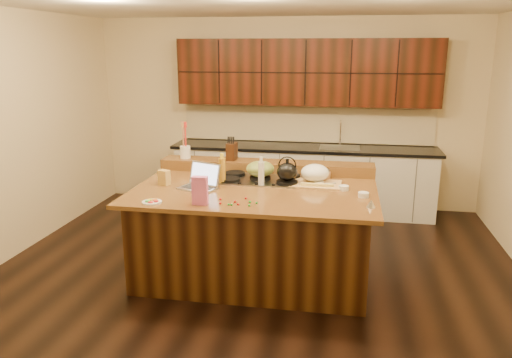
# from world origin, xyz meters

# --- Properties ---
(room) EXTENTS (5.52, 5.02, 2.72)m
(room) POSITION_xyz_m (0.00, 0.00, 1.35)
(room) COLOR black
(room) RESTS_ON ground
(island) EXTENTS (2.40, 1.60, 0.92)m
(island) POSITION_xyz_m (0.00, 0.00, 0.46)
(island) COLOR black
(island) RESTS_ON ground
(back_ledge) EXTENTS (2.40, 0.30, 0.12)m
(back_ledge) POSITION_xyz_m (0.00, 0.70, 0.98)
(back_ledge) COLOR #301F0A
(back_ledge) RESTS_ON island
(cooktop) EXTENTS (0.92, 0.52, 0.05)m
(cooktop) POSITION_xyz_m (0.00, 0.30, 0.94)
(cooktop) COLOR gray
(cooktop) RESTS_ON island
(back_counter) EXTENTS (3.70, 0.66, 2.40)m
(back_counter) POSITION_xyz_m (0.30, 2.23, 0.98)
(back_counter) COLOR silver
(back_counter) RESTS_ON ground
(kettle) EXTENTS (0.22, 0.22, 0.19)m
(kettle) POSITION_xyz_m (0.30, 0.17, 1.06)
(kettle) COLOR black
(kettle) RESTS_ON cooktop
(green_bowl) EXTENTS (0.36, 0.36, 0.16)m
(green_bowl) POSITION_xyz_m (0.00, 0.30, 1.05)
(green_bowl) COLOR olive
(green_bowl) RESTS_ON cooktop
(laptop) EXTENTS (0.43, 0.39, 0.25)m
(laptop) POSITION_xyz_m (-0.53, -0.09, 0.99)
(laptop) COLOR #B7B7BC
(laptop) RESTS_ON island
(oil_bottle) EXTENTS (0.07, 0.07, 0.27)m
(oil_bottle) POSITION_xyz_m (-0.36, 0.09, 1.06)
(oil_bottle) COLOR #B88420
(oil_bottle) RESTS_ON island
(vinegar_bottle) EXTENTS (0.08, 0.08, 0.25)m
(vinegar_bottle) POSITION_xyz_m (0.05, 0.09, 1.04)
(vinegar_bottle) COLOR silver
(vinegar_bottle) RESTS_ON island
(wooden_tray) EXTENTS (0.52, 0.41, 0.20)m
(wooden_tray) POSITION_xyz_m (0.58, 0.27, 1.01)
(wooden_tray) COLOR tan
(wooden_tray) RESTS_ON island
(ramekin_a) EXTENTS (0.11, 0.11, 0.04)m
(ramekin_a) POSITION_xyz_m (1.06, -0.13, 0.94)
(ramekin_a) COLOR white
(ramekin_a) RESTS_ON island
(ramekin_b) EXTENTS (0.13, 0.13, 0.04)m
(ramekin_b) POSITION_xyz_m (0.87, 0.08, 0.94)
(ramekin_b) COLOR white
(ramekin_b) RESTS_ON island
(ramekin_c) EXTENTS (0.11, 0.11, 0.04)m
(ramekin_c) POSITION_xyz_m (0.62, 0.20, 0.94)
(ramekin_c) COLOR white
(ramekin_c) RESTS_ON island
(strainer_bowl) EXTENTS (0.30, 0.30, 0.09)m
(strainer_bowl) POSITION_xyz_m (0.61, 0.43, 0.97)
(strainer_bowl) COLOR #996B3F
(strainer_bowl) RESTS_ON island
(kitchen_timer) EXTENTS (0.08, 0.08, 0.07)m
(kitchen_timer) POSITION_xyz_m (1.11, -0.44, 0.96)
(kitchen_timer) COLOR silver
(kitchen_timer) RESTS_ON island
(pink_bag) EXTENTS (0.14, 0.08, 0.26)m
(pink_bag) POSITION_xyz_m (-0.39, -0.61, 1.05)
(pink_bag) COLOR #D564A7
(pink_bag) RESTS_ON island
(candy_plate) EXTENTS (0.22, 0.22, 0.01)m
(candy_plate) POSITION_xyz_m (-0.83, -0.64, 0.93)
(candy_plate) COLOR white
(candy_plate) RESTS_ON island
(package_box) EXTENTS (0.13, 0.11, 0.15)m
(package_box) POSITION_xyz_m (-0.93, -0.05, 1.00)
(package_box) COLOR gold
(package_box) RESTS_ON island
(utensil_crock) EXTENTS (0.16, 0.16, 0.14)m
(utensil_crock) POSITION_xyz_m (-0.95, 0.70, 1.11)
(utensil_crock) COLOR white
(utensil_crock) RESTS_ON back_ledge
(knife_block) EXTENTS (0.11, 0.16, 0.19)m
(knife_block) POSITION_xyz_m (-0.40, 0.70, 1.14)
(knife_block) COLOR black
(knife_block) RESTS_ON back_ledge
(gumdrop_0) EXTENTS (0.02, 0.02, 0.02)m
(gumdrop_0) POSITION_xyz_m (-0.21, -0.58, 0.93)
(gumdrop_0) COLOR red
(gumdrop_0) RESTS_ON island
(gumdrop_1) EXTENTS (0.02, 0.02, 0.02)m
(gumdrop_1) POSITION_xyz_m (0.04, -0.49, 0.93)
(gumdrop_1) COLOR #198C26
(gumdrop_1) RESTS_ON island
(gumdrop_2) EXTENTS (0.02, 0.02, 0.02)m
(gumdrop_2) POSITION_xyz_m (-0.24, -0.45, 0.93)
(gumdrop_2) COLOR red
(gumdrop_2) RESTS_ON island
(gumdrop_3) EXTENTS (0.02, 0.02, 0.02)m
(gumdrop_3) POSITION_xyz_m (0.11, -0.51, 0.93)
(gumdrop_3) COLOR #198C26
(gumdrop_3) RESTS_ON island
(gumdrop_4) EXTENTS (0.02, 0.02, 0.02)m
(gumdrop_4) POSITION_xyz_m (-0.05, -0.58, 0.93)
(gumdrop_4) COLOR red
(gumdrop_4) RESTS_ON island
(gumdrop_5) EXTENTS (0.02, 0.02, 0.02)m
(gumdrop_5) POSITION_xyz_m (-0.13, -0.60, 0.93)
(gumdrop_5) COLOR #198C26
(gumdrop_5) RESTS_ON island
(gumdrop_6) EXTENTS (0.02, 0.02, 0.02)m
(gumdrop_6) POSITION_xyz_m (-0.02, -0.39, 0.93)
(gumdrop_6) COLOR red
(gumdrop_6) RESTS_ON island
(gumdrop_7) EXTENTS (0.02, 0.02, 0.02)m
(gumdrop_7) POSITION_xyz_m (0.06, -0.60, 0.93)
(gumdrop_7) COLOR #198C26
(gumdrop_7) RESTS_ON island
(gumdrop_8) EXTENTS (0.02, 0.02, 0.02)m
(gumdrop_8) POSITION_xyz_m (-0.09, -0.51, 0.93)
(gumdrop_8) COLOR red
(gumdrop_8) RESTS_ON island
(gumdrop_9) EXTENTS (0.02, 0.02, 0.02)m
(gumdrop_9) POSITION_xyz_m (-0.10, -0.60, 0.93)
(gumdrop_9) COLOR #198C26
(gumdrop_9) RESTS_ON island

